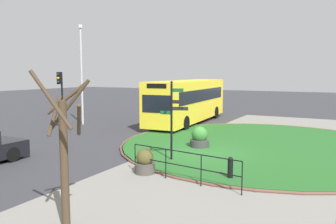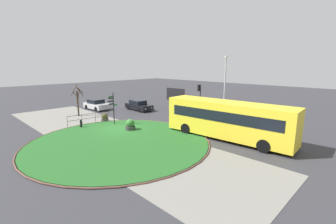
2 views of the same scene
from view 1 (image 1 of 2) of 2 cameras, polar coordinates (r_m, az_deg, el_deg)
ground at (r=16.51m, az=5.36°, el=-6.88°), size 120.00×120.00×0.00m
sidewalk_paving at (r=15.88m, az=11.91°, el=-7.49°), size 32.00×8.11×0.02m
grass_island at (r=18.79m, az=15.36°, el=-5.29°), size 14.58×14.58×0.10m
grass_kerb_ring at (r=18.79m, az=15.36°, el=-5.27°), size 14.89×14.89×0.11m
signpost_directional at (r=14.59m, az=0.79°, el=-0.49°), size 0.82×1.16×3.47m
bollard_foreground at (r=12.58m, az=10.28°, el=-9.15°), size 0.20×0.20×0.85m
railing_grass_edge at (r=12.05m, az=2.47°, el=-8.34°), size 0.65×4.40×1.11m
bus_yellow at (r=26.31m, az=3.37°, el=1.95°), size 11.14×3.18×3.24m
traffic_light_near at (r=23.49m, az=-17.36°, el=3.81°), size 0.49×0.30×3.87m
lamppost_tall at (r=26.24m, az=-14.14°, el=6.55°), size 0.32×0.32×7.28m
planter_near_signpost at (r=13.19m, az=-3.84°, el=-8.34°), size 0.77×0.77×0.96m
planter_kerbside at (r=17.47m, az=5.25°, el=-4.43°), size 0.96×0.96×1.13m
street_tree_bare at (r=8.62m, az=-16.79°, el=-5.86°), size 1.38×1.37×3.88m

